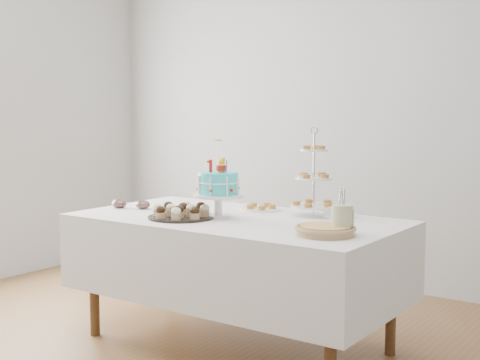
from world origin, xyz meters
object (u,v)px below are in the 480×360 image
Objects in this scene: pie at (325,230)px; pastry_plate at (261,208)px; tiered_stand at (314,179)px; jam_bowl_a at (119,204)px; table at (236,255)px; utensil_pitcher at (342,219)px; cupcake_tray at (181,211)px; birthday_cake at (218,197)px; plate_stack at (339,211)px; jam_bowl_b at (143,205)px.

pie is 0.90m from pastry_plate.
tiered_stand is 5.51× the size of jam_bowl_a.
table is 3.59× the size of tiered_stand.
tiered_stand is at bearing 109.87° from utensil_pitcher.
cupcake_tray is 3.99× the size of jam_bowl_a.
birthday_cake is at bearing 40.75° from cupcake_tray.
utensil_pitcher is (0.28, -0.51, 0.05)m from plate_stack.
table is 20.44× the size of jam_bowl_b.
jam_bowl_a reaches higher than pie.
tiered_stand is at bearing 41.78° from cupcake_tray.
pie is 3.21× the size of jam_bowl_a.
jam_bowl_b is at bearing 20.44° from jam_bowl_a.
pie reaches higher than pastry_plate.
pie is at bearing -69.41° from plate_stack.
pie is (0.77, -0.13, -0.10)m from birthday_cake.
jam_bowl_b is at bearing 162.15° from cupcake_tray.
table is 0.76m from pie.
pastry_plate is 2.67× the size of jam_bowl_b.
table is at bearing -142.49° from plate_stack.
tiered_stand is 1.11m from jam_bowl_b.
table is at bearing 21.13° from birthday_cake.
cupcake_tray is 0.46m from jam_bowl_b.
pie is 0.10m from utensil_pitcher.
plate_stack is at bearing 110.59° from pie.
birthday_cake reaches higher than pastry_plate.
plate_stack is 0.70× the size of pastry_plate.
jam_bowl_b is at bearing 163.99° from birthday_cake.
jam_bowl_b is (-1.02, -0.38, -0.20)m from tiered_stand.
tiered_stand is 5.69× the size of jam_bowl_b.
jam_bowl_b is (-0.60, -0.00, -0.10)m from birthday_cake.
cupcake_tray is 1.24× the size of pie.
cupcake_tray is at bearing -140.39° from table.
plate_stack is 0.75× the size of utensil_pitcher.
tiered_stand is 2.13× the size of pastry_plate.
birthday_cake reaches higher than jam_bowl_b.
utensil_pitcher is (1.60, -0.02, 0.06)m from jam_bowl_a.
plate_stack reaches higher than table.
cupcake_tray is at bearing -141.76° from plate_stack.
pastry_plate is at bearing 179.30° from tiered_stand.
tiered_stand reaches higher than pastry_plate.
pastry_plate is 2.59× the size of jam_bowl_a.
utensil_pitcher is (1.01, 0.06, 0.04)m from cupcake_tray.
jam_bowl_a is (-0.59, 0.08, -0.02)m from cupcake_tray.
jam_bowl_a reaches higher than table.
jam_bowl_a is at bearing -159.56° from jam_bowl_b.
jam_bowl_b reaches higher than pastry_plate.
utensil_pitcher reaches higher than pie.
pie is (0.94, 0.01, -0.01)m from cupcake_tray.
tiered_stand is at bearing 43.28° from table.
cupcake_tray is 0.81m from tiered_stand.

